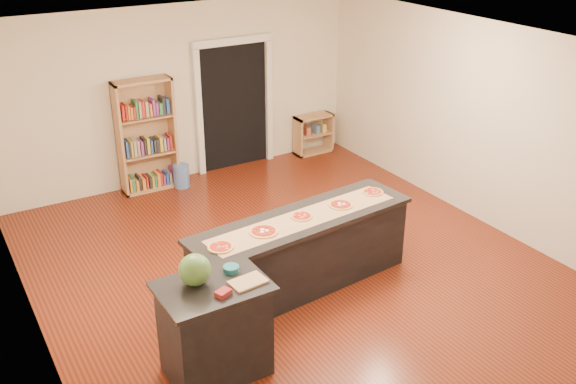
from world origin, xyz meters
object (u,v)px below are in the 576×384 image
bookshelf (146,136)px  low_shelf (313,134)px  waste_bin (181,176)px  kitchen_island (302,252)px  side_counter (215,329)px  watermelon (195,270)px

bookshelf → low_shelf: bookshelf is taller
bookshelf → waste_bin: size_ratio=4.78×
kitchen_island → side_counter: 1.75m
watermelon → low_shelf: bearing=46.7°
bookshelf → low_shelf: 3.13m
bookshelf → watermelon: bookshelf is taller
kitchen_island → watermelon: 1.94m
bookshelf → waste_bin: (0.45, -0.18, -0.70)m
side_counter → waste_bin: 4.54m
waste_bin → watermelon: 4.57m
bookshelf → waste_bin: bearing=-22.2°
kitchen_island → waste_bin: (-0.13, 3.44, -0.28)m
low_shelf → watermelon: bearing=-133.3°
low_shelf → side_counter: bearing=-131.8°
side_counter → watermelon: 0.67m
bookshelf → kitchen_island: bearing=-81.0°
kitchen_island → bookshelf: bearing=93.6°
low_shelf → bookshelf: bearing=-179.9°
kitchen_island → low_shelf: size_ratio=3.95×
bookshelf → watermelon: 4.52m
kitchen_island → watermelon: watermelon is taller
kitchen_island → watermelon: (-1.64, -0.77, 0.69)m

